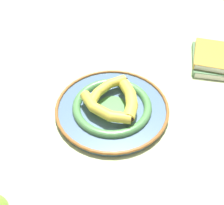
{
  "coord_description": "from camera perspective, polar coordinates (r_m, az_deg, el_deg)",
  "views": [
    {
      "loc": [
        -0.45,
        0.37,
        0.62
      ],
      "look_at": [
        0.0,
        0.03,
        0.03
      ],
      "focal_mm": 42.0,
      "sensor_mm": 36.0,
      "label": 1
    }
  ],
  "objects": [
    {
      "name": "banana_b",
      "position": [
        0.78,
        -2.11,
        -1.5
      ],
      "size": [
        0.19,
        0.09,
        0.03
      ],
      "rotation": [
        0.0,
        0.0,
        9.73
      ],
      "color": "gold",
      "rests_on": "decorative_bowl"
    },
    {
      "name": "ground_plane",
      "position": [
        0.85,
        1.61,
        -0.79
      ],
      "size": [
        2.8,
        2.8,
        0.0
      ],
      "primitive_type": "plane",
      "color": "#B2C693"
    },
    {
      "name": "banana_c",
      "position": [
        0.8,
        3.87,
        0.44
      ],
      "size": [
        0.15,
        0.12,
        0.04
      ],
      "rotation": [
        0.0,
        0.0,
        11.97
      ],
      "color": "yellow",
      "rests_on": "decorative_bowl"
    },
    {
      "name": "book_stack",
      "position": [
        1.08,
        20.87,
        8.88
      ],
      "size": [
        0.25,
        0.25,
        0.05
      ],
      "rotation": [
        0.0,
        0.0,
        2.31
      ],
      "color": "#4C754C",
      "rests_on": "ground_plane"
    },
    {
      "name": "banana_a",
      "position": [
        0.84,
        -1.42,
        3.01
      ],
      "size": [
        0.07,
        0.18,
        0.03
      ],
      "rotation": [
        0.0,
        0.0,
        8.04
      ],
      "color": "gold",
      "rests_on": "decorative_bowl"
    },
    {
      "name": "decorative_bowl",
      "position": [
        0.83,
        -0.0,
        -1.0
      ],
      "size": [
        0.36,
        0.36,
        0.03
      ],
      "color": "slate",
      "rests_on": "ground_plane"
    }
  ]
}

